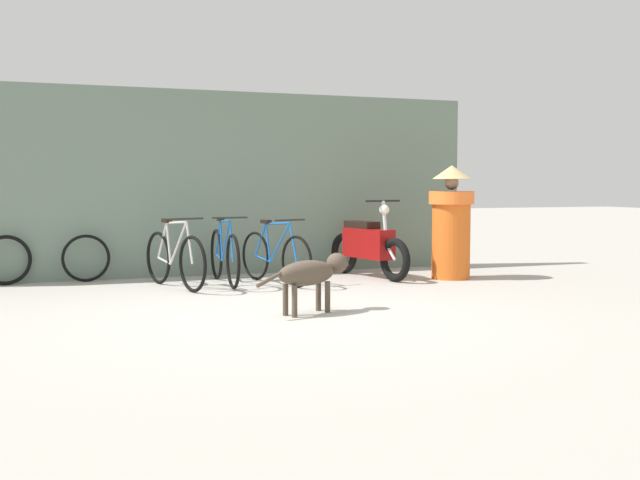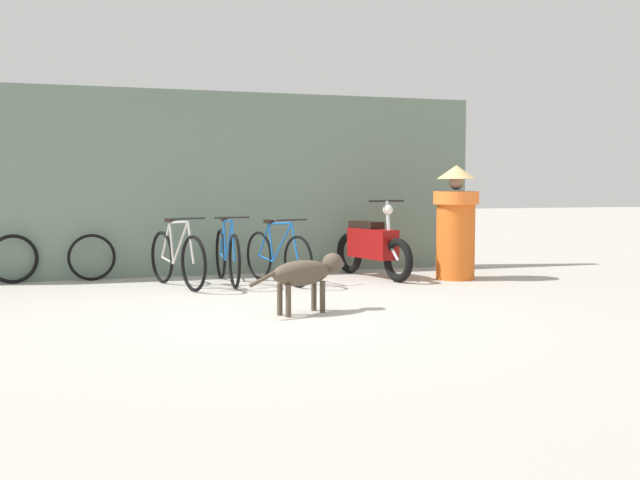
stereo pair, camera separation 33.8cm
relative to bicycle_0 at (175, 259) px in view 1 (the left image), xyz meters
The scene contains 10 objects.
ground_plane 2.54m from the bicycle_0, 75.07° to the right, with size 60.00×60.00×0.00m, color #ADA89E.
shop_wall_back 1.71m from the bicycle_0, 62.86° to the left, with size 8.26×0.20×2.68m.
bicycle_0 is the anchor object (origin of this frame).
bicycle_1 0.71m from the bicycle_0, 15.29° to the left, with size 0.46×1.76×0.91m.
bicycle_2 1.33m from the bicycle_0, ahead, with size 0.58×1.62×0.88m.
motorcycle 2.78m from the bicycle_0, ahead, with size 0.62×1.79×1.11m.
stray_dog 2.60m from the bicycle_0, 66.63° to the right, with size 1.15×0.55×0.60m.
person_in_robes 3.85m from the bicycle_0, ahead, with size 0.87×0.87×1.59m.
spare_tire_left 1.45m from the bicycle_0, 135.71° to the left, with size 0.65×0.10×0.65m.
spare_tire_right 2.28m from the bicycle_0, 153.69° to the left, with size 0.65×0.23×0.66m.
Camera 1 is at (-2.13, -7.15, 1.32)m, focal length 42.00 mm.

